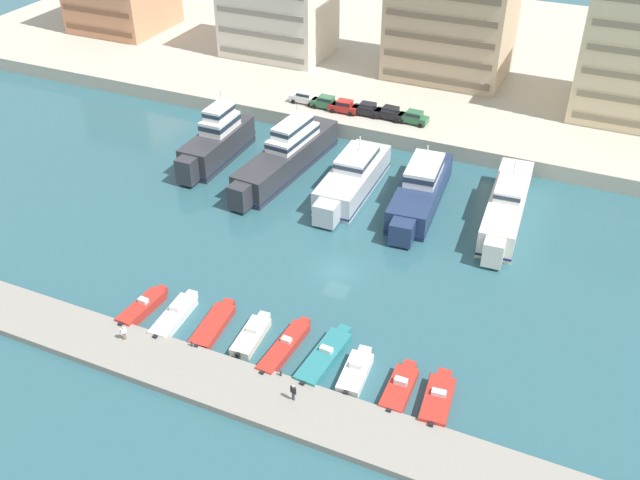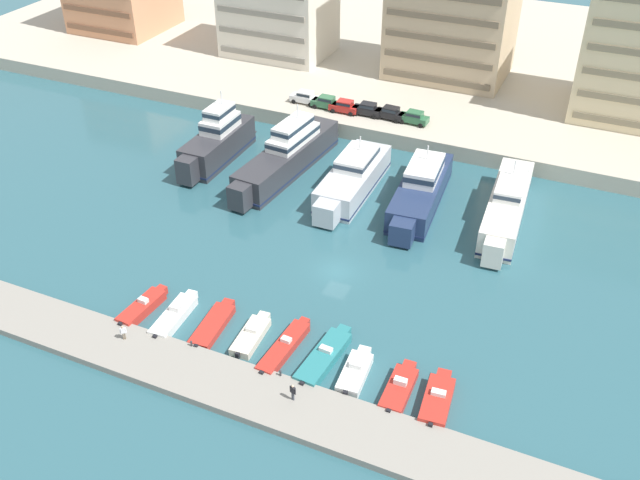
% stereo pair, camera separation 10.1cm
% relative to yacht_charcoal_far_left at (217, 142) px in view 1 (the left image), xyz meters
% --- Properties ---
extents(ground_plane, '(400.00, 400.00, 0.00)m').
position_rel_yacht_charcoal_far_left_xyz_m(ground_plane, '(23.80, -16.07, -2.59)').
color(ground_plane, '#2D5B66').
extents(quay_promenade, '(180.00, 70.00, 2.16)m').
position_rel_yacht_charcoal_far_left_xyz_m(quay_promenade, '(23.80, 47.30, -1.51)').
color(quay_promenade, '#BCB29E').
rests_on(quay_promenade, ground).
extents(pier_dock, '(120.00, 5.64, 0.69)m').
position_rel_yacht_charcoal_far_left_xyz_m(pier_dock, '(23.80, -34.96, -2.24)').
color(pier_dock, gray).
rests_on(pier_dock, ground).
extents(yacht_charcoal_far_left, '(4.17, 15.70, 8.85)m').
position_rel_yacht_charcoal_far_left_xyz_m(yacht_charcoal_far_left, '(0.00, 0.00, 0.00)').
color(yacht_charcoal_far_left, '#333338').
rests_on(yacht_charcoal_far_left, ground).
extents(yacht_charcoal_left, '(5.86, 22.51, 8.16)m').
position_rel_yacht_charcoal_far_left_xyz_m(yacht_charcoal_left, '(9.76, 0.83, -0.26)').
color(yacht_charcoal_left, '#333338').
rests_on(yacht_charcoal_left, ground).
extents(yacht_silver_mid_left, '(5.07, 18.07, 6.31)m').
position_rel_yacht_charcoal_far_left_xyz_m(yacht_silver_mid_left, '(19.14, -0.33, -0.76)').
color(yacht_silver_mid_left, silver).
rests_on(yacht_silver_mid_left, ground).
extents(yacht_navy_center_left, '(5.91, 19.18, 6.58)m').
position_rel_yacht_charcoal_far_left_xyz_m(yacht_navy_center_left, '(27.56, 0.15, -0.68)').
color(yacht_navy_center_left, navy).
rests_on(yacht_navy_center_left, ground).
extents(yacht_ivory_center, '(5.04, 20.41, 6.38)m').
position_rel_yacht_charcoal_far_left_xyz_m(yacht_ivory_center, '(37.55, 0.84, -0.69)').
color(yacht_ivory_center, silver).
rests_on(yacht_ivory_center, ground).
extents(motorboat_red_far_left, '(2.06, 6.59, 1.41)m').
position_rel_yacht_charcoal_far_left_xyz_m(motorboat_red_far_left, '(9.26, -29.61, -2.08)').
color(motorboat_red_far_left, red).
rests_on(motorboat_red_far_left, ground).
extents(motorboat_white_left, '(2.20, 7.24, 1.51)m').
position_rel_yacht_charcoal_far_left_xyz_m(motorboat_white_left, '(12.76, -29.39, -2.09)').
color(motorboat_white_left, white).
rests_on(motorboat_white_left, ground).
extents(motorboat_red_mid_left, '(2.52, 7.23, 0.83)m').
position_rel_yacht_charcoal_far_left_xyz_m(motorboat_red_mid_left, '(16.69, -28.89, -2.21)').
color(motorboat_red_mid_left, red).
rests_on(motorboat_red_mid_left, ground).
extents(motorboat_cream_center_left, '(2.27, 6.28, 1.19)m').
position_rel_yacht_charcoal_far_left_xyz_m(motorboat_cream_center_left, '(20.67, -28.73, -2.17)').
color(motorboat_cream_center_left, beige).
rests_on(motorboat_cream_center_left, ground).
extents(motorboat_red_center, '(2.02, 8.19, 1.23)m').
position_rel_yacht_charcoal_far_left_xyz_m(motorboat_red_center, '(24.13, -28.92, -2.14)').
color(motorboat_red_center, red).
rests_on(motorboat_red_center, ground).
extents(motorboat_teal_center_right, '(2.62, 8.39, 1.32)m').
position_rel_yacht_charcoal_far_left_xyz_m(motorboat_teal_center_right, '(27.92, -28.62, -2.10)').
color(motorboat_teal_center_right, teal).
rests_on(motorboat_teal_center_right, ground).
extents(motorboat_white_mid_right, '(2.38, 6.05, 1.42)m').
position_rel_yacht_charcoal_far_left_xyz_m(motorboat_white_mid_right, '(31.12, -29.22, -2.10)').
color(motorboat_white_mid_right, white).
rests_on(motorboat_white_mid_right, ground).
extents(motorboat_red_right, '(2.12, 6.34, 1.36)m').
position_rel_yacht_charcoal_far_left_xyz_m(motorboat_red_right, '(35.18, -29.42, -2.14)').
color(motorboat_red_right, red).
rests_on(motorboat_red_right, ground).
extents(motorboat_red_far_right, '(2.68, 6.51, 1.40)m').
position_rel_yacht_charcoal_far_left_xyz_m(motorboat_red_far_right, '(38.49, -29.45, -2.05)').
color(motorboat_red_far_right, red).
rests_on(motorboat_red_far_right, ground).
extents(car_white_far_left, '(4.13, 1.97, 1.80)m').
position_rel_yacht_charcoal_far_left_xyz_m(car_white_far_left, '(4.81, 16.57, 0.55)').
color(car_white_far_left, white).
rests_on(car_white_far_left, quay_promenade).
extents(car_green_left, '(4.12, 1.96, 1.80)m').
position_rel_yacht_charcoal_far_left_xyz_m(car_green_left, '(8.33, 16.21, 0.55)').
color(car_green_left, '#2D6642').
rests_on(car_green_left, quay_promenade).
extents(car_red_mid_left, '(4.13, 1.97, 1.80)m').
position_rel_yacht_charcoal_far_left_xyz_m(car_red_mid_left, '(11.26, 15.97, 0.55)').
color(car_red_mid_left, red).
rests_on(car_red_mid_left, quay_promenade).
extents(car_black_center_left, '(4.12, 1.95, 1.80)m').
position_rel_yacht_charcoal_far_left_xyz_m(car_black_center_left, '(14.57, 16.43, 0.55)').
color(car_black_center_left, black).
rests_on(car_black_center_left, quay_promenade).
extents(car_black_center, '(4.21, 2.15, 1.80)m').
position_rel_yacht_charcoal_far_left_xyz_m(car_black_center, '(17.90, 16.52, 0.55)').
color(car_black_center, black).
rests_on(car_black_center, quay_promenade).
extents(car_green_center_right, '(4.18, 2.08, 1.80)m').
position_rel_yacht_charcoal_far_left_xyz_m(car_green_center_right, '(21.35, 16.51, 0.55)').
color(car_green_center_right, '#2D6642').
rests_on(car_green_center_right, quay_promenade).
extents(apartment_block_left, '(17.00, 12.91, 18.97)m').
position_rel_yacht_charcoal_far_left_xyz_m(apartment_block_left, '(-7.98, 33.89, 8.12)').
color(apartment_block_left, silver).
rests_on(apartment_block_left, quay_promenade).
extents(pedestrian_near_edge, '(0.45, 0.45, 1.54)m').
position_rel_yacht_charcoal_far_left_xyz_m(pedestrian_near_edge, '(10.61, -34.11, -0.98)').
color(pedestrian_near_edge, '#7A6B56').
rests_on(pedestrian_near_edge, pier_dock).
extents(pedestrian_mid_deck, '(0.63, 0.34, 1.67)m').
position_rel_yacht_charcoal_far_left_xyz_m(pedestrian_mid_deck, '(27.68, -34.40, -0.91)').
color(pedestrian_mid_deck, '#4C515B').
rests_on(pedestrian_mid_deck, pier_dock).
extents(bollard_west, '(0.20, 0.20, 0.61)m').
position_rel_yacht_charcoal_far_left_xyz_m(bollard_west, '(16.62, -32.39, -1.57)').
color(bollard_west, '#2D2D33').
rests_on(bollard_west, pier_dock).
extents(bollard_west_mid, '(0.20, 0.20, 0.61)m').
position_rel_yacht_charcoal_far_left_xyz_m(bollard_west_mid, '(25.52, -32.39, -1.57)').
color(bollard_west_mid, '#2D2D33').
rests_on(bollard_west_mid, pier_dock).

